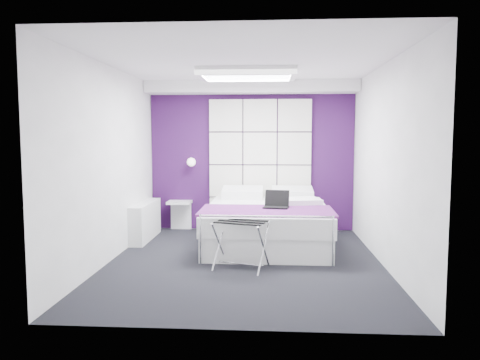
% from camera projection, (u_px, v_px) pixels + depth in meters
% --- Properties ---
extents(floor, '(4.40, 4.40, 0.00)m').
position_uv_depth(floor, '(245.00, 262.00, 6.22)').
color(floor, black).
rests_on(floor, ground).
extents(ceiling, '(4.40, 4.40, 0.00)m').
position_uv_depth(ceiling, '(245.00, 63.00, 5.98)').
color(ceiling, white).
rests_on(ceiling, wall_back).
extents(wall_back, '(3.60, 0.00, 3.60)m').
position_uv_depth(wall_back, '(252.00, 157.00, 8.28)').
color(wall_back, silver).
rests_on(wall_back, floor).
extents(wall_left, '(0.00, 4.40, 4.40)m').
position_uv_depth(wall_left, '(110.00, 164.00, 6.21)').
color(wall_left, silver).
rests_on(wall_left, floor).
extents(wall_right, '(0.00, 4.40, 4.40)m').
position_uv_depth(wall_right, '(385.00, 165.00, 5.98)').
color(wall_right, silver).
rests_on(wall_right, floor).
extents(accent_wall, '(3.58, 0.02, 2.58)m').
position_uv_depth(accent_wall, '(252.00, 157.00, 8.27)').
color(accent_wall, '#300E3E').
rests_on(accent_wall, wall_back).
extents(soffit, '(3.58, 0.50, 0.20)m').
position_uv_depth(soffit, '(251.00, 87.00, 7.92)').
color(soffit, white).
rests_on(soffit, wall_back).
extents(headboard, '(1.80, 0.08, 2.30)m').
position_uv_depth(headboard, '(260.00, 165.00, 8.22)').
color(headboard, silver).
rests_on(headboard, wall_back).
extents(skylight, '(1.36, 0.86, 0.12)m').
position_uv_depth(skylight, '(247.00, 73.00, 6.58)').
color(skylight, white).
rests_on(skylight, ceiling).
extents(wall_lamp, '(0.15, 0.15, 0.15)m').
position_uv_depth(wall_lamp, '(192.00, 162.00, 8.22)').
color(wall_lamp, white).
rests_on(wall_lamp, wall_back).
extents(radiator, '(0.22, 1.20, 0.60)m').
position_uv_depth(radiator, '(145.00, 221.00, 7.59)').
color(radiator, white).
rests_on(radiator, floor).
extents(bed, '(1.87, 2.27, 0.79)m').
position_uv_depth(bed, '(267.00, 223.00, 7.17)').
color(bed, white).
rests_on(bed, floor).
extents(nightstand, '(0.41, 0.32, 0.05)m').
position_uv_depth(nightstand, '(179.00, 202.00, 8.26)').
color(nightstand, white).
rests_on(nightstand, wall_back).
extents(luggage_rack, '(0.62, 0.46, 0.61)m').
position_uv_depth(luggage_rack, '(241.00, 245.00, 5.88)').
color(luggage_rack, silver).
rests_on(luggage_rack, floor).
extents(laptop, '(0.35, 0.25, 0.25)m').
position_uv_depth(laptop, '(276.00, 203.00, 6.76)').
color(laptop, black).
rests_on(laptop, bed).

